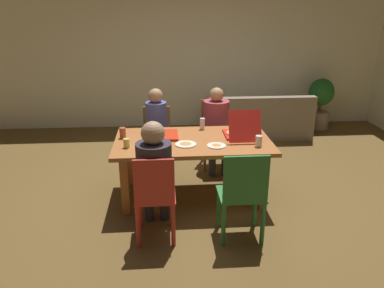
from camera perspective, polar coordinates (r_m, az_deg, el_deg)
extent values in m
plane|color=brown|center=(4.63, 0.10, -7.85)|extent=(20.00, 20.00, 0.00)
cube|color=#ECE8C8|center=(7.14, -1.86, 13.27)|extent=(7.74, 0.12, 2.65)
cube|color=#A56030|center=(4.35, 0.10, 0.37)|extent=(1.81, 1.03, 0.04)
cube|color=#B0642E|center=(4.15, -10.24, -6.41)|extent=(0.09, 0.09, 0.68)
cube|color=#B0642E|center=(4.27, 10.96, -5.67)|extent=(0.09, 0.09, 0.68)
cube|color=#B0642E|center=(4.84, -9.43, -2.41)|extent=(0.09, 0.09, 0.68)
cube|color=#B0642E|center=(4.95, 8.71, -1.88)|extent=(0.09, 0.09, 0.68)
cylinder|color=#995834|center=(5.27, 5.72, -1.70)|extent=(0.04, 0.04, 0.45)
cylinder|color=#995834|center=(5.22, 1.97, -1.82)|extent=(0.04, 0.04, 0.45)
cylinder|color=#995834|center=(5.58, 5.11, -0.39)|extent=(0.04, 0.04, 0.45)
cylinder|color=#995834|center=(5.54, 1.57, -0.49)|extent=(0.04, 0.04, 0.45)
cube|color=#995834|center=(5.32, 3.65, 1.29)|extent=(0.40, 0.40, 0.02)
cube|color=#995834|center=(5.42, 3.43, 4.38)|extent=(0.38, 0.03, 0.47)
cylinder|color=#353742|center=(5.10, 5.10, -2.30)|extent=(0.10, 0.10, 0.47)
cylinder|color=#353742|center=(5.07, 3.12, -2.37)|extent=(0.10, 0.10, 0.47)
cube|color=#353742|center=(5.13, 3.93, 1.29)|extent=(0.32, 0.35, 0.11)
cylinder|color=#A13D4A|center=(5.23, 3.72, 4.22)|extent=(0.36, 0.36, 0.45)
sphere|color=tan|center=(5.16, 3.79, 7.54)|extent=(0.20, 0.20, 0.20)
cylinder|color=#936237|center=(5.18, -3.42, -2.02)|extent=(0.04, 0.04, 0.45)
cylinder|color=#936237|center=(5.18, -7.20, -2.12)|extent=(0.04, 0.04, 0.45)
cylinder|color=#936237|center=(5.48, -3.49, -0.74)|extent=(0.04, 0.04, 0.45)
cylinder|color=#936237|center=(5.49, -7.06, -0.84)|extent=(0.04, 0.04, 0.45)
cube|color=#936237|center=(5.25, -5.37, 0.99)|extent=(0.40, 0.39, 0.02)
cube|color=#936237|center=(5.36, -5.42, 3.69)|extent=(0.38, 0.03, 0.39)
cylinder|color=#3E3A3F|center=(5.06, -4.52, -2.45)|extent=(0.10, 0.10, 0.47)
cylinder|color=#3E3A3F|center=(5.07, -6.13, -2.49)|extent=(0.10, 0.10, 0.47)
cube|color=#3E3A3F|center=(5.09, -5.41, 1.08)|extent=(0.26, 0.30, 0.11)
cylinder|color=#505AA5|center=(5.16, -5.47, 3.96)|extent=(0.29, 0.29, 0.45)
sphere|color=#AA8056|center=(5.09, -5.59, 7.36)|extent=(0.20, 0.20, 0.20)
cylinder|color=#B93129|center=(3.95, -7.94, -9.64)|extent=(0.04, 0.04, 0.45)
cylinder|color=#B93129|center=(3.94, -3.05, -9.53)|extent=(0.04, 0.04, 0.45)
cylinder|color=#B93129|center=(3.64, -8.24, -12.43)|extent=(0.04, 0.04, 0.45)
cylinder|color=#B93129|center=(3.63, -2.88, -12.32)|extent=(0.04, 0.04, 0.45)
cube|color=#B93129|center=(3.67, -5.65, -7.77)|extent=(0.39, 0.42, 0.02)
cube|color=#B93129|center=(3.39, -5.83, -5.84)|extent=(0.37, 0.03, 0.44)
cylinder|color=#302C36|center=(4.05, -6.67, -8.57)|extent=(0.10, 0.10, 0.47)
cylinder|color=#302C36|center=(4.05, -4.28, -8.51)|extent=(0.10, 0.10, 0.47)
cube|color=#302C36|center=(3.79, -5.64, -5.81)|extent=(0.30, 0.33, 0.11)
cylinder|color=#322B35|center=(3.54, -5.81, -3.51)|extent=(0.34, 0.34, 0.47)
sphere|color=#A47E60|center=(3.42, -6.01, 1.67)|extent=(0.22, 0.22, 0.22)
cylinder|color=#2A6E32|center=(3.92, 4.08, -9.71)|extent=(0.04, 0.04, 0.45)
cylinder|color=#2A6E32|center=(3.99, 9.56, -9.39)|extent=(0.04, 0.04, 0.45)
cylinder|color=#2A6E32|center=(3.64, 4.84, -12.28)|extent=(0.04, 0.04, 0.45)
cylinder|color=#2A6E32|center=(3.72, 10.77, -11.87)|extent=(0.04, 0.04, 0.45)
cube|color=#2A6E32|center=(3.70, 7.49, -7.63)|extent=(0.44, 0.39, 0.02)
cube|color=#2A6E32|center=(3.43, 8.27, -5.44)|extent=(0.42, 0.03, 0.46)
cube|color=red|center=(4.46, -4.73, 1.33)|extent=(0.39, 0.39, 0.03)
cube|color=red|center=(4.52, 7.32, 1.47)|extent=(0.37, 0.37, 0.03)
cylinder|color=#C68434|center=(4.52, 7.33, 1.70)|extent=(0.33, 0.33, 0.01)
cube|color=red|center=(4.23, 8.11, 2.71)|extent=(0.37, 0.15, 0.34)
cylinder|color=white|center=(4.15, 3.76, -0.25)|extent=(0.21, 0.21, 0.01)
cone|color=#C98B3B|center=(4.14, 3.77, -0.07)|extent=(0.11, 0.11, 0.02)
cylinder|color=white|center=(4.18, -0.97, -0.04)|extent=(0.24, 0.24, 0.01)
cone|color=#C1893F|center=(4.18, -0.97, 0.14)|extent=(0.14, 0.14, 0.02)
cylinder|color=white|center=(4.04, -6.25, -0.92)|extent=(0.23, 0.23, 0.01)
cone|color=orange|center=(4.03, -6.26, -0.73)|extent=(0.13, 0.13, 0.02)
cylinder|color=silver|center=(4.18, 10.17, 0.45)|extent=(0.07, 0.07, 0.12)
cylinder|color=#DCC45A|center=(4.15, -9.99, 0.13)|extent=(0.07, 0.07, 0.10)
cylinder|color=#B35233|center=(4.46, -10.56, 1.69)|extent=(0.07, 0.07, 0.13)
cylinder|color=silver|center=(4.71, 1.59, 3.11)|extent=(0.06, 0.06, 0.14)
cube|color=gray|center=(6.85, 9.86, 3.13)|extent=(1.80, 0.86, 0.42)
cube|color=gray|center=(6.42, 10.81, 5.52)|extent=(1.80, 0.16, 0.35)
cube|color=gray|center=(6.62, 3.23, 5.50)|extent=(0.20, 0.81, 0.18)
cube|color=gray|center=(7.01, 16.41, 5.54)|extent=(0.20, 0.81, 0.18)
cylinder|color=gray|center=(7.53, 18.74, 3.53)|extent=(0.38, 0.38, 0.33)
cylinder|color=brown|center=(7.47, 18.96, 5.43)|extent=(0.05, 0.05, 0.19)
ellipsoid|color=#216427|center=(7.41, 19.20, 7.52)|extent=(0.46, 0.46, 0.50)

